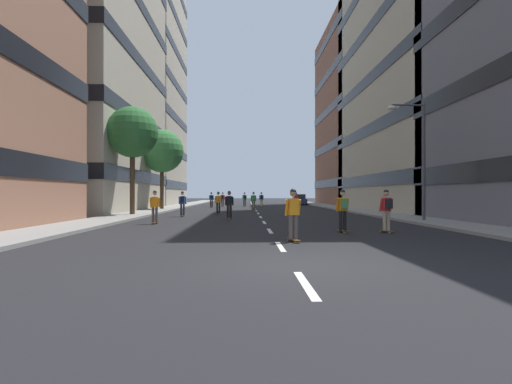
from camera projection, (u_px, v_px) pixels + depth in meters
name	position (u px, v px, depth m)	size (l,w,h in m)	color
ground_plane	(255.00, 209.00, 40.92)	(191.86, 191.86, 0.00)	black
sidewalk_left	(174.00, 207.00, 44.65)	(2.76, 87.93, 0.14)	gray
sidewalk_right	(334.00, 207.00, 45.17)	(2.76, 87.93, 0.14)	gray
lane_markings	(255.00, 209.00, 41.94)	(0.16, 72.20, 0.01)	silver
building_left_mid	(61.00, 69.00, 36.64)	(15.43, 21.04, 26.19)	#B2A893
building_left_far	(123.00, 89.00, 55.32)	(15.43, 17.17, 32.45)	#B2A893
building_right_mid	(446.00, 36.00, 37.68)	(15.43, 23.23, 33.20)	#B2A893
building_right_far	(380.00, 116.00, 56.34)	(15.43, 18.32, 25.35)	brown
parked_car_near	(299.00, 200.00, 56.03)	(1.82, 4.40, 1.52)	navy
street_tree_near	(132.00, 133.00, 28.34)	(3.66, 3.66, 7.72)	#4C3823
street_tree_mid	(162.00, 151.00, 38.43)	(4.21, 4.21, 7.74)	#4C3823
streetlamp_right	(417.00, 148.00, 21.90)	(2.13, 0.30, 6.50)	#3F3F44
skater_0	(387.00, 208.00, 16.14)	(0.57, 0.92, 1.78)	brown
skater_1	(343.00, 208.00, 16.22)	(0.56, 0.92, 1.78)	brown
skater_2	(296.00, 199.00, 49.15)	(0.55, 0.91, 1.78)	brown
skater_3	(293.00, 212.00, 13.12)	(0.57, 0.92, 1.78)	brown
skater_4	(229.00, 202.00, 29.15)	(0.55, 0.92, 1.78)	brown
skater_5	(182.00, 202.00, 27.46)	(0.54, 0.91, 1.78)	brown
skater_6	(261.00, 198.00, 47.90)	(0.54, 0.91, 1.78)	brown
skater_7	(218.00, 201.00, 31.13)	(0.54, 0.91, 1.78)	brown
skater_8	(223.00, 198.00, 48.97)	(0.55, 0.91, 1.78)	brown
skater_9	(245.00, 198.00, 49.41)	(0.56, 0.92, 1.78)	brown
skater_10	(211.00, 199.00, 45.56)	(0.57, 0.92, 1.78)	brown
skater_11	(155.00, 205.00, 20.80)	(0.53, 0.90, 1.78)	brown
skater_12	(229.00, 204.00, 24.58)	(0.53, 0.90, 1.78)	brown
skater_13	(254.00, 200.00, 38.32)	(0.56, 0.92, 1.78)	brown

